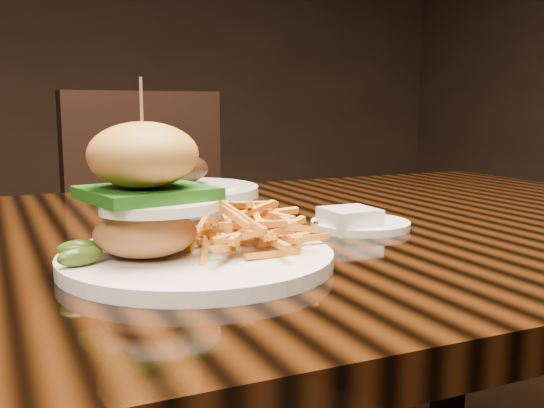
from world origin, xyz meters
name	(u,v)px	position (x,y,z in m)	size (l,w,h in m)	color
dining_table	(216,286)	(0.00, 0.00, 0.67)	(1.60, 0.90, 0.75)	black
burger_plate	(186,221)	(-0.09, -0.17, 0.80)	(0.28, 0.28, 0.19)	white
side_saucer	(360,224)	(0.18, -0.07, 0.76)	(0.13, 0.13, 0.02)	white
ramekin	(350,220)	(0.16, -0.08, 0.77)	(0.07, 0.07, 0.03)	white
far_dish	(178,186)	(0.04, 0.32, 0.77)	(0.29, 0.29, 0.09)	white
chair_far	(162,243)	(0.16, 0.89, 0.54)	(0.51, 0.52, 0.95)	black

